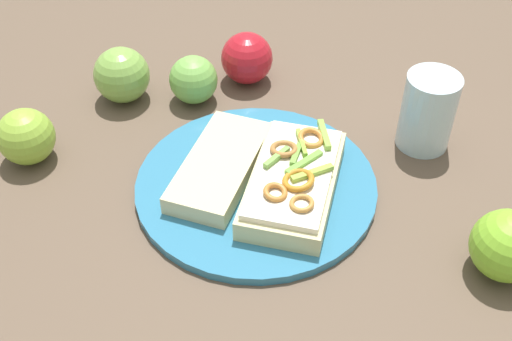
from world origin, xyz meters
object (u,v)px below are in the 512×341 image
(plate, at_px, (256,186))
(apple_0, at_px, (193,80))
(apple_5, at_px, (247,58))
(apple_4, at_px, (507,246))
(sandwich, at_px, (295,178))
(apple_2, at_px, (122,75))
(apple_3, at_px, (26,137))
(bread_slice_side, at_px, (219,168))
(drinking_glass, at_px, (428,111))

(plate, xyz_separation_m, apple_0, (-0.14, -0.15, 0.03))
(apple_5, bearing_deg, apple_4, 58.05)
(sandwich, bearing_deg, apple_0, -131.23)
(apple_2, bearing_deg, apple_3, -17.89)
(sandwich, distance_m, apple_4, 0.25)
(sandwich, xyz_separation_m, bread_slice_side, (0.01, -0.10, -0.01))
(apple_2, height_order, apple_3, apple_2)
(apple_2, relative_size, apple_5, 1.04)
(apple_5, distance_m, drinking_glass, 0.28)
(bread_slice_side, height_order, drinking_glass, drinking_glass)
(bread_slice_side, distance_m, apple_2, 0.23)
(plate, height_order, apple_3, apple_3)
(apple_4, relative_size, drinking_glass, 0.76)
(bread_slice_side, relative_size, drinking_glass, 1.67)
(bread_slice_side, distance_m, apple_0, 0.18)
(bread_slice_side, height_order, apple_4, apple_4)
(apple_2, height_order, apple_5, apple_2)
(apple_3, distance_m, apple_4, 0.60)
(apple_4, bearing_deg, drinking_glass, -147.95)
(apple_0, height_order, apple_5, apple_5)
(apple_0, bearing_deg, drinking_glass, 92.94)
(apple_0, distance_m, apple_5, 0.09)
(apple_0, height_order, drinking_glass, drinking_glass)
(apple_5, bearing_deg, sandwich, 33.79)
(bread_slice_side, xyz_separation_m, apple_3, (0.04, -0.25, 0.01))
(plate, distance_m, apple_0, 0.21)
(apple_0, bearing_deg, apple_5, 143.28)
(apple_2, bearing_deg, apple_5, 124.44)
(apple_2, distance_m, apple_4, 0.56)
(apple_4, bearing_deg, apple_5, -121.95)
(apple_4, relative_size, apple_5, 1.04)
(apple_3, bearing_deg, plate, 98.98)
(apple_3, bearing_deg, apple_5, 142.38)
(bread_slice_side, relative_size, apple_0, 2.53)
(apple_3, bearing_deg, sandwich, 98.60)
(plate, relative_size, apple_5, 3.91)
(sandwich, height_order, drinking_glass, drinking_glass)
(sandwich, relative_size, apple_3, 2.67)
(sandwich, xyz_separation_m, apple_4, (0.03, 0.25, 0.01))
(plate, distance_m, apple_5, 0.24)
(sandwich, distance_m, apple_5, 0.26)
(apple_5, bearing_deg, drinking_glass, 78.42)
(plate, xyz_separation_m, apple_4, (0.03, 0.30, 0.03))
(plate, distance_m, apple_2, 0.27)
(apple_3, relative_size, apple_5, 0.96)
(sandwich, distance_m, drinking_glass, 0.21)
(bread_slice_side, relative_size, apple_2, 2.20)
(apple_2, relative_size, apple_4, 1.00)
(bread_slice_side, relative_size, apple_5, 2.29)
(sandwich, height_order, apple_5, apple_5)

